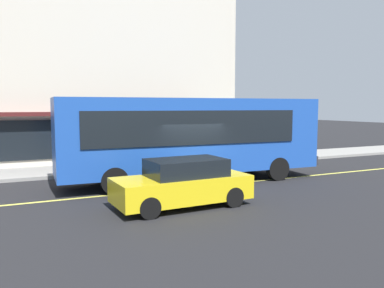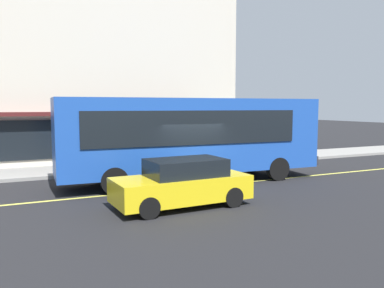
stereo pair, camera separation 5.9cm
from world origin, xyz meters
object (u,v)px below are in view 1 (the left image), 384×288
car_yellow (183,183)px  bus (193,135)px  traffic_light (307,117)px  pedestrian_mid_block (127,147)px

car_yellow → bus: bearing=60.2°
traffic_light → pedestrian_mid_block: bearing=173.6°
traffic_light → car_yellow: 13.44m
car_yellow → pedestrian_mid_block: 8.34m
car_yellow → pedestrian_mid_block: pedestrian_mid_block is taller
bus → pedestrian_mid_block: bearing=107.7°
traffic_light → bus: bearing=-159.0°
traffic_light → car_yellow: traffic_light is taller
bus → pedestrian_mid_block: 5.07m
pedestrian_mid_block → traffic_light: bearing=-6.4°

